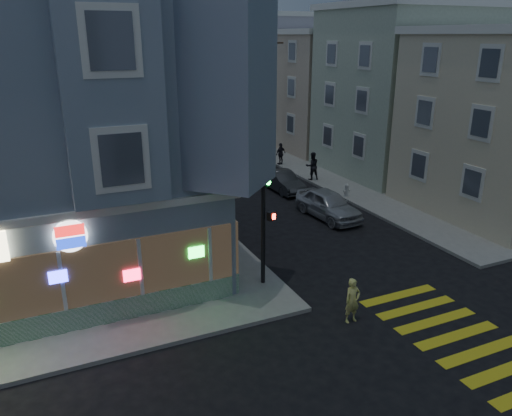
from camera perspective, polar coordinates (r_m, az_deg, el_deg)
ground at (r=15.18m, az=0.11°, el=-17.70°), size 120.00×120.00×0.00m
sidewalk_ne at (r=45.02m, az=14.86°, el=6.95°), size 24.00×42.00×0.15m
corner_building at (r=22.29m, az=-26.92°, el=8.64°), size 14.60×14.60×11.40m
row_house_b at (r=36.71m, az=18.15°, el=12.45°), size 12.00×8.60×10.50m
row_house_c at (r=43.83m, az=10.04°, el=13.05°), size 12.00×8.60×9.00m
row_house_d at (r=51.43m, az=4.30°, el=14.98°), size 12.00×8.60×10.50m
utility_pole at (r=39.21m, az=1.55°, el=12.85°), size 2.20×0.30×9.00m
street_tree_near at (r=44.82m, az=-1.66°, el=12.53°), size 3.00×3.00×5.30m
street_tree_far at (r=52.24m, az=-5.16°, el=13.41°), size 3.00×3.00×5.30m
running_child at (r=17.10m, az=10.96°, el=-10.34°), size 0.58×0.38×1.56m
pedestrian_a at (r=32.70m, az=6.44°, el=4.79°), size 0.97×0.81×1.81m
pedestrian_b at (r=36.53m, az=2.85°, el=6.21°), size 0.99×0.66×1.57m
parked_car_a at (r=26.34m, az=8.25°, el=0.42°), size 2.02×4.41×1.47m
parked_car_b at (r=30.66m, az=3.05°, el=3.07°), size 1.42×3.81×1.24m
parked_car_c at (r=37.64m, az=-1.77°, el=6.33°), size 2.28×5.25×1.50m
parked_car_d at (r=42.24m, az=-5.11°, el=7.54°), size 2.22×4.71×1.30m
traffic_signal at (r=17.91m, az=1.07°, el=0.93°), size 0.63×0.56×4.96m
fire_hydrant at (r=29.61m, az=10.33°, el=2.07°), size 0.45×0.26×0.78m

